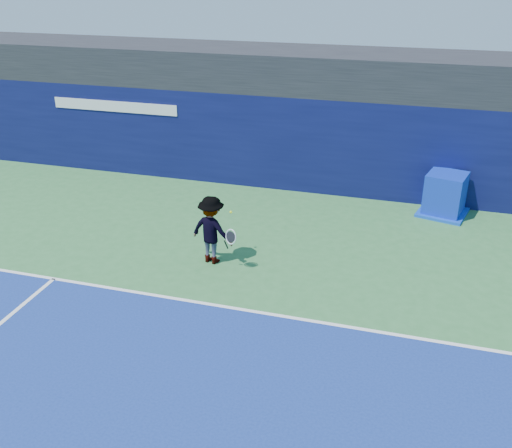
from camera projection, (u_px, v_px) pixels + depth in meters
The scene contains 7 objects.
ground at pixel (209, 410), 9.49m from camera, with size 80.00×80.00×0.00m, color #33713A.
baseline at pixel (259, 312), 12.09m from camera, with size 24.00×0.10×0.01m, color white.
stadium_band at pixel (333, 71), 17.97m from camera, with size 36.00×3.00×1.20m, color black.
back_wall_assembly at pixel (324, 144), 17.99m from camera, with size 36.00×1.03×3.00m.
equipment_cart at pixel (445, 196), 16.54m from camera, with size 1.57×1.57×1.25m.
tennis_player at pixel (212, 230), 13.79m from camera, with size 1.36×0.88×1.72m.
tennis_ball at pixel (231, 212), 14.03m from camera, with size 0.06×0.06×0.06m.
Camera 1 is at (2.78, -6.77, 6.84)m, focal length 40.00 mm.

